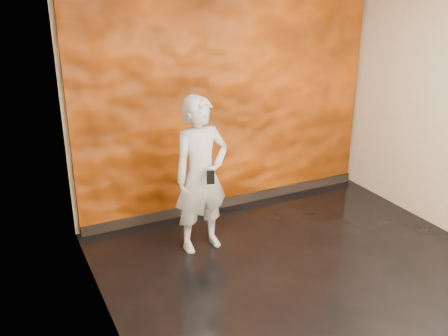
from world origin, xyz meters
TOP-DOWN VIEW (x-y plane):
  - room at (0.00, 0.00)m, footprint 4.02×4.02m
  - feature_wall at (0.00, 1.96)m, footprint 3.90×0.06m
  - baseboard at (0.00, 1.92)m, footprint 3.90×0.04m
  - man at (-0.76, 1.10)m, footprint 0.66×0.46m
  - phone at (-0.76, 0.86)m, footprint 0.08×0.04m

SIDE VIEW (x-z plane):
  - baseboard at x=0.00m, z-range 0.00..0.12m
  - man at x=-0.76m, z-range 0.00..1.72m
  - phone at x=-0.76m, z-range 0.85..1.00m
  - feature_wall at x=0.00m, z-range 0.00..2.75m
  - room at x=0.00m, z-range -0.01..2.81m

